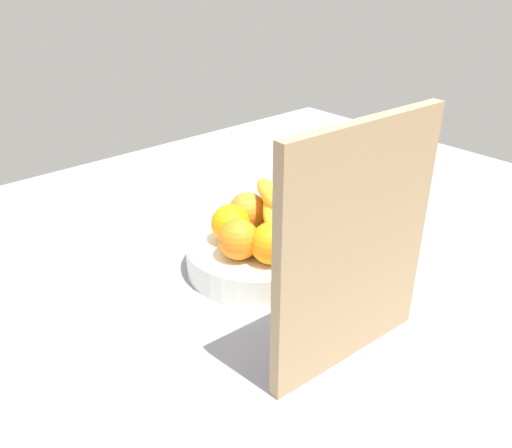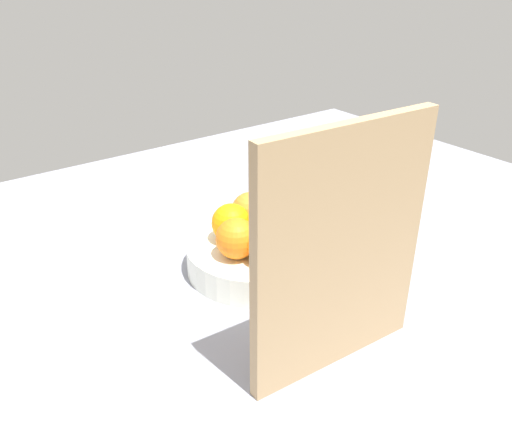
{
  "view_description": "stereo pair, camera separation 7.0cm",
  "coord_description": "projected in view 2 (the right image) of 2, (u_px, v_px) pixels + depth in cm",
  "views": [
    {
      "loc": [
        56.42,
        66.09,
        53.78
      ],
      "look_at": [
        0.58,
        2.54,
        9.4
      ],
      "focal_mm": 36.94,
      "sensor_mm": 36.0,
      "label": 1
    },
    {
      "loc": [
        50.98,
        70.48,
        53.78
      ],
      "look_at": [
        0.58,
        2.54,
        9.4
      ],
      "focal_mm": 36.94,
      "sensor_mm": 36.0,
      "label": 2
    }
  ],
  "objects": [
    {
      "name": "orange_center",
      "position": [
        268.0,
        244.0,
        0.9
      ],
      "size": [
        7.29,
        7.29,
        7.29
      ],
      "primitive_type": "sphere",
      "color": "orange",
      "rests_on": "fruit_bowl"
    },
    {
      "name": "banana_bunch",
      "position": [
        276.0,
        217.0,
        0.95
      ],
      "size": [
        17.42,
        17.46,
        10.6
      ],
      "color": "gold",
      "rests_on": "fruit_bowl"
    },
    {
      "name": "orange_back_left",
      "position": [
        284.0,
        228.0,
        0.95
      ],
      "size": [
        7.29,
        7.29,
        7.29
      ],
      "primitive_type": "sphere",
      "color": "orange",
      "rests_on": "fruit_bowl"
    },
    {
      "name": "orange_front_left",
      "position": [
        231.0,
        223.0,
        0.97
      ],
      "size": [
        7.29,
        7.29,
        7.29
      ],
      "primitive_type": "sphere",
      "color": "orange",
      "rests_on": "fruit_bowl"
    },
    {
      "name": "fruit_bowl",
      "position": [
        256.0,
        256.0,
        0.99
      ],
      "size": [
        25.92,
        25.92,
        5.4
      ],
      "primitive_type": "cylinder",
      "color": "white",
      "rests_on": "ground_plane"
    },
    {
      "name": "orange_back_right",
      "position": [
        279.0,
        210.0,
        1.01
      ],
      "size": [
        7.29,
        7.29,
        7.29
      ],
      "primitive_type": "sphere",
      "color": "orange",
      "rests_on": "fruit_bowl"
    },
    {
      "name": "cutting_board",
      "position": [
        342.0,
        253.0,
        0.7
      ],
      "size": [
        28.06,
        3.3,
        36.0
      ],
      "primitive_type": "cube",
      "rotation": [
        0.0,
        0.0,
        -0.05
      ],
      "color": "tan",
      "rests_on": "ground_plane"
    },
    {
      "name": "ground_plane",
      "position": [
        251.0,
        268.0,
        1.03
      ],
      "size": [
        180.0,
        140.0,
        3.0
      ],
      "primitive_type": "cube",
      "color": "gray"
    },
    {
      "name": "jar_lid",
      "position": [
        301.0,
        211.0,
        1.2
      ],
      "size": [
        6.45,
        6.45,
        1.59
      ],
      "primitive_type": "cylinder",
      "color": "silver",
      "rests_on": "ground_plane"
    },
    {
      "name": "orange_top_stack",
      "position": [
        250.0,
        211.0,
        1.01
      ],
      "size": [
        7.29,
        7.29,
        7.29
      ],
      "primitive_type": "sphere",
      "color": "orange",
      "rests_on": "fruit_bowl"
    },
    {
      "name": "orange_front_right",
      "position": [
        236.0,
        239.0,
        0.91
      ],
      "size": [
        7.29,
        7.29,
        7.29
      ],
      "primitive_type": "sphere",
      "color": "orange",
      "rests_on": "fruit_bowl"
    }
  ]
}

